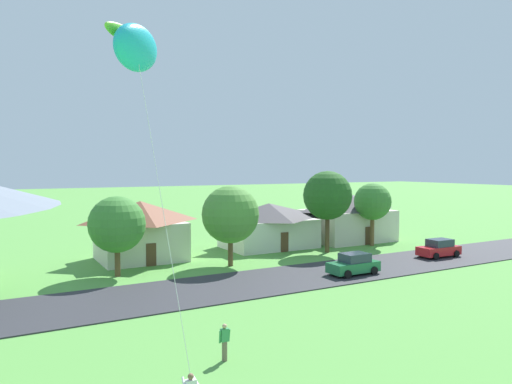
% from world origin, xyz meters
% --- Properties ---
extents(road_strip, '(160.00, 7.72, 0.08)m').
position_xyz_m(road_strip, '(0.00, 27.67, 0.04)').
color(road_strip, '#2D2D33').
rests_on(road_strip, ground).
extents(house_leftmost, '(10.01, 6.74, 4.74)m').
position_xyz_m(house_leftmost, '(14.55, 40.71, 2.46)').
color(house_leftmost, silver).
rests_on(house_leftmost, ground).
extents(house_right_center, '(8.00, 6.90, 5.48)m').
position_xyz_m(house_right_center, '(0.66, 40.60, 2.84)').
color(house_right_center, beige).
rests_on(house_right_center, ground).
extents(house_rightmost, '(10.14, 7.78, 5.55)m').
position_xyz_m(house_rightmost, '(25.07, 40.41, 2.88)').
color(house_rightmost, beige).
rests_on(house_rightmost, ground).
extents(tree_near_left, '(4.03, 4.03, 6.86)m').
position_xyz_m(tree_near_left, '(24.98, 36.11, 4.82)').
color(tree_near_left, brown).
rests_on(tree_near_left, ground).
extents(tree_left_of_center, '(5.00, 5.00, 7.01)m').
position_xyz_m(tree_left_of_center, '(6.73, 34.12, 4.50)').
color(tree_left_of_center, brown).
rests_on(tree_left_of_center, ground).
extents(tree_center, '(4.46, 4.46, 6.35)m').
position_xyz_m(tree_center, '(-2.80, 34.92, 4.11)').
color(tree_center, brown).
rests_on(tree_center, ground).
extents(tree_far_right, '(4.91, 4.91, 8.23)m').
position_xyz_m(tree_far_right, '(18.14, 35.23, 5.75)').
color(tree_far_right, '#4C3823').
rests_on(tree_far_right, ground).
extents(parked_car_green_west_end, '(4.20, 2.08, 1.68)m').
position_xyz_m(parked_car_green_west_end, '(13.73, 26.12, 0.87)').
color(parked_car_green_west_end, '#237042').
rests_on(parked_car_green_west_end, road_strip).
extents(parked_car_red_mid_west, '(4.27, 2.22, 1.68)m').
position_xyz_m(parked_car_red_mid_west, '(25.74, 27.84, 0.87)').
color(parked_car_red_mid_west, red).
rests_on(parked_car_red_mid_west, road_strip).
extents(kite_flyer_with_kite, '(3.10, 6.33, 14.42)m').
position_xyz_m(kite_flyer_with_kite, '(-6.19, 16.38, 13.23)').
color(kite_flyer_with_kite, black).
rests_on(kite_flyer_with_kite, ground).
extents(watcher_person, '(0.56, 0.24, 1.68)m').
position_xyz_m(watcher_person, '(-2.52, 15.95, 0.88)').
color(watcher_person, '#70604C').
rests_on(watcher_person, ground).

